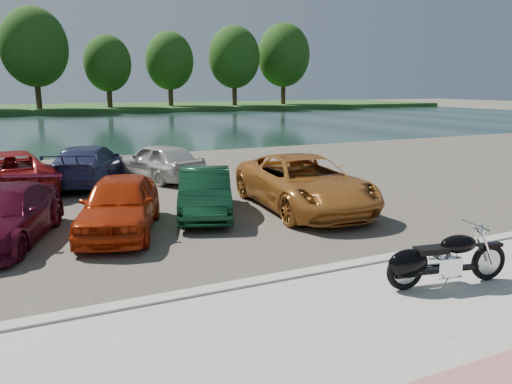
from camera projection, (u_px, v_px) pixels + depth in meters
ground at (422, 312)px, 7.80m from camera, size 200.00×200.00×0.00m
promenade at (474, 338)px, 6.91m from camera, size 60.00×6.00×0.10m
kerb at (347, 267)px, 9.56m from camera, size 60.00×0.30×0.14m
parking_lot at (197, 186)px, 17.53m from camera, size 60.00×18.00×0.04m
river at (90, 127)px, 43.19m from camera, size 120.00×40.00×0.00m
far_bank at (60, 108)px, 71.44m from camera, size 120.00×24.00×0.60m
far_trees at (95, 55)px, 66.27m from camera, size 70.25×10.68×12.52m
motorcycle at (437, 260)px, 8.48m from camera, size 2.32×0.82×1.05m
car_3 at (4, 215)px, 11.06m from camera, size 3.05×4.58×1.23m
car_4 at (120, 204)px, 11.79m from camera, size 2.87×4.34×1.37m
car_5 at (205, 192)px, 13.39m from camera, size 2.50×4.03×1.26m
car_6 at (304, 183)px, 14.06m from camera, size 2.93×5.62×1.51m
car_10 at (9, 171)px, 16.37m from camera, size 2.99×5.22×1.37m
car_11 at (89, 165)px, 17.65m from camera, size 3.60×5.21×1.40m
car_12 at (159, 161)px, 18.43m from camera, size 2.92×4.39×1.39m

